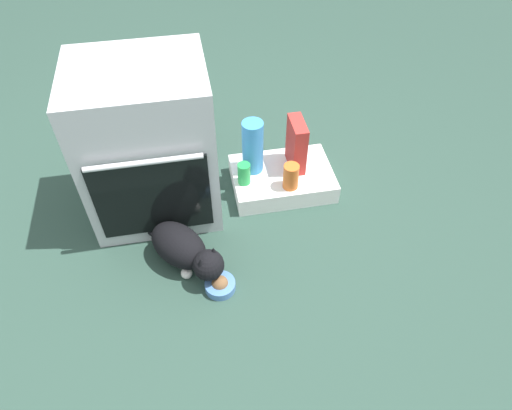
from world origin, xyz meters
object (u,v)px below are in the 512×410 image
(soda_can, at_px, (244,174))
(water_bottle, at_px, (253,147))
(food_bowl, at_px, (220,285))
(sauce_jar, at_px, (291,176))
(oven, at_px, (148,145))
(cereal_box, at_px, (296,145))
(pantry_cabinet, at_px, (282,178))
(cat, at_px, (184,249))

(soda_can, bearing_deg, water_bottle, 56.55)
(food_bowl, distance_m, sauce_jar, 0.66)
(oven, height_order, cereal_box, oven)
(soda_can, bearing_deg, food_bowl, -110.34)
(pantry_cabinet, xyz_separation_m, soda_can, (-0.21, -0.04, 0.11))
(water_bottle, height_order, soda_can, water_bottle)
(food_bowl, relative_size, soda_can, 1.15)
(cat, relative_size, water_bottle, 1.75)
(food_bowl, xyz_separation_m, sauce_jar, (0.43, 0.48, 0.15))
(cereal_box, height_order, soda_can, cereal_box)
(water_bottle, bearing_deg, food_bowl, -112.45)
(oven, bearing_deg, pantry_cabinet, 0.63)
(food_bowl, bearing_deg, cat, 129.85)
(pantry_cabinet, relative_size, food_bowl, 3.86)
(cereal_box, relative_size, sauce_jar, 2.00)
(pantry_cabinet, xyz_separation_m, food_bowl, (-0.42, -0.60, -0.03))
(oven, relative_size, water_bottle, 2.63)
(pantry_cabinet, height_order, food_bowl, pantry_cabinet)
(soda_can, bearing_deg, cereal_box, 15.81)
(cat, xyz_separation_m, cereal_box, (0.64, 0.47, 0.14))
(pantry_cabinet, distance_m, food_bowl, 0.73)
(pantry_cabinet, distance_m, cereal_box, 0.21)
(cat, bearing_deg, oven, 153.80)
(sauce_jar, bearing_deg, cat, -151.47)
(cereal_box, distance_m, sauce_jar, 0.18)
(soda_can, relative_size, sauce_jar, 0.86)
(oven, distance_m, sauce_jar, 0.72)
(cat, height_order, cereal_box, cereal_box)
(oven, xyz_separation_m, cereal_box, (0.74, 0.05, -0.15))
(food_bowl, relative_size, water_bottle, 0.46)
(oven, height_order, sauce_jar, oven)
(cat, bearing_deg, cereal_box, 86.54)
(oven, xyz_separation_m, cat, (0.10, -0.42, -0.28))
(food_bowl, height_order, cat, cat)
(oven, distance_m, cereal_box, 0.76)
(oven, bearing_deg, cereal_box, 3.56)
(pantry_cabinet, height_order, water_bottle, water_bottle)
(cereal_box, bearing_deg, pantry_cabinet, -153.48)
(pantry_cabinet, bearing_deg, cat, -142.40)
(food_bowl, height_order, sauce_jar, sauce_jar)
(pantry_cabinet, relative_size, soda_can, 4.44)
(oven, bearing_deg, food_bowl, -67.70)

